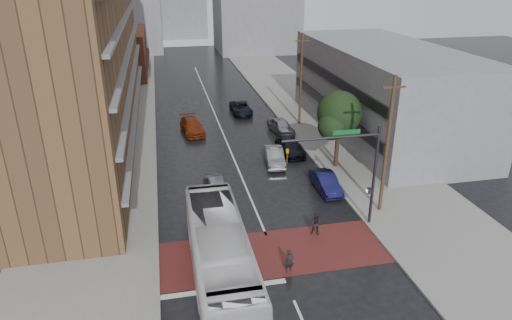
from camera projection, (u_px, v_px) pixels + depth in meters
ground at (276, 257)px, 27.96m from camera, size 160.00×160.00×0.00m
crosswalk at (274, 253)px, 28.41m from camera, size 14.00×5.00×0.02m
sidewalk_west at (112, 133)px, 48.22m from camera, size 9.00×90.00×0.15m
sidewalk_east at (319, 119)px, 52.59m from camera, size 9.00×90.00×0.15m
storefront_west at (120, 53)px, 72.84m from camera, size 8.00×16.00×7.00m
building_east at (383, 90)px, 47.30m from camera, size 11.00×26.00×9.00m
street_tree at (339, 116)px, 38.53m from camera, size 4.20×4.10×6.90m
signal_mast at (355, 163)px, 29.45m from camera, size 6.50×0.30×7.20m
utility_pole_near at (387, 145)px, 31.20m from camera, size 1.60×0.26×10.00m
utility_pole_far at (301, 79)px, 49.18m from camera, size 1.60×0.26×10.00m
transit_bus at (220, 256)px, 25.11m from camera, size 3.01×12.76×3.55m
pedestrian_a at (289, 261)px, 26.41m from camera, size 0.53×0.35×1.45m
pedestrian_b at (317, 225)px, 30.02m from camera, size 0.92×0.83×1.55m
car_travel_a at (217, 190)px, 34.66m from camera, size 1.89×4.61×1.57m
car_travel_b at (274, 157)px, 40.77m from camera, size 2.03×4.54×1.45m
car_travel_c at (192, 126)px, 48.32m from camera, size 2.65×5.28×1.47m
suv_travel at (241, 108)px, 54.71m from camera, size 2.27×4.88×1.35m
car_parked_near at (326, 182)px, 35.98m from camera, size 1.53×4.28×1.41m
car_parked_mid at (290, 147)px, 43.11m from camera, size 2.25×4.77×1.34m
car_parked_far at (281, 126)px, 48.40m from camera, size 2.45×4.63×1.50m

